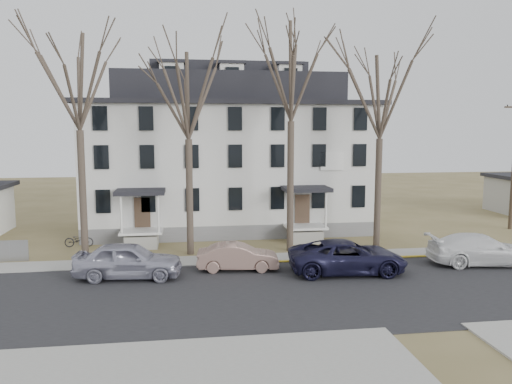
{
  "coord_description": "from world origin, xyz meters",
  "views": [
    {
      "loc": [
        -5.19,
        -19.27,
        7.36
      ],
      "look_at": [
        -1.19,
        9.0,
        3.73
      ],
      "focal_mm": 35.0,
      "sensor_mm": 36.0,
      "label": 1
    }
  ],
  "objects": [
    {
      "name": "ground",
      "position": [
        0.0,
        0.0,
        0.0
      ],
      "size": [
        120.0,
        120.0,
        0.0
      ],
      "primitive_type": "plane",
      "color": "olive",
      "rests_on": "ground"
    },
    {
      "name": "main_road",
      "position": [
        0.0,
        2.0,
        0.0
      ],
      "size": [
        120.0,
        10.0,
        0.04
      ],
      "primitive_type": "cube",
      "color": "#27272A",
      "rests_on": "ground"
    },
    {
      "name": "far_sidewalk",
      "position": [
        0.0,
        8.0,
        0.0
      ],
      "size": [
        120.0,
        2.0,
        0.08
      ],
      "primitive_type": "cube",
      "color": "#A09F97",
      "rests_on": "ground"
    },
    {
      "name": "near_sidewalk_left",
      "position": [
        -8.0,
        -5.0,
        0.0
      ],
      "size": [
        20.0,
        5.0,
        0.08
      ],
      "primitive_type": "cube",
      "color": "#A09F97",
      "rests_on": "ground"
    },
    {
      "name": "yellow_curb",
      "position": [
        5.0,
        7.1,
        0.0
      ],
      "size": [
        14.0,
        0.25,
        0.06
      ],
      "primitive_type": "cube",
      "color": "gold",
      "rests_on": "ground"
    },
    {
      "name": "boarding_house",
      "position": [
        -2.0,
        17.95,
        5.38
      ],
      "size": [
        20.8,
        12.36,
        12.05
      ],
      "color": "slate",
      "rests_on": "ground"
    },
    {
      "name": "tree_far_left",
      "position": [
        -11.0,
        9.8,
        10.34
      ],
      "size": [
        8.4,
        8.4,
        13.72
      ],
      "color": "#473B31",
      "rests_on": "ground"
    },
    {
      "name": "tree_mid_left",
      "position": [
        -5.0,
        9.8,
        9.6
      ],
      "size": [
        7.8,
        7.8,
        12.74
      ],
      "color": "#473B31",
      "rests_on": "ground"
    },
    {
      "name": "tree_center",
      "position": [
        1.0,
        9.8,
        11.08
      ],
      "size": [
        9.0,
        9.0,
        14.7
      ],
      "color": "#473B31",
      "rests_on": "ground"
    },
    {
      "name": "tree_mid_right",
      "position": [
        6.5,
        9.8,
        9.6
      ],
      "size": [
        7.8,
        7.8,
        12.74
      ],
      "color": "#473B31",
      "rests_on": "ground"
    },
    {
      "name": "car_silver",
      "position": [
        -8.08,
        5.3,
        0.89
      ],
      "size": [
        5.4,
        2.57,
        1.78
      ],
      "primitive_type": "imported",
      "rotation": [
        0.0,
        0.0,
        1.48
      ],
      "color": "#A9A8BC",
      "rests_on": "ground"
    },
    {
      "name": "car_tan",
      "position": [
        -2.58,
        5.95,
        0.7
      ],
      "size": [
        4.35,
        1.88,
        1.39
      ],
      "primitive_type": "imported",
      "rotation": [
        0.0,
        0.0,
        1.47
      ],
      "color": "gray",
      "rests_on": "ground"
    },
    {
      "name": "car_navy",
      "position": [
        2.92,
        4.67,
        0.83
      ],
      "size": [
        6.16,
        3.14,
        1.67
      ],
      "primitive_type": "imported",
      "rotation": [
        0.0,
        0.0,
        1.51
      ],
      "color": "#191834",
      "rests_on": "ground"
    },
    {
      "name": "car_white",
      "position": [
        10.61,
        5.16,
        0.83
      ],
      "size": [
        5.92,
        2.96,
        1.65
      ],
      "primitive_type": "imported",
      "rotation": [
        0.0,
        0.0,
        1.45
      ],
      "color": "white",
      "rests_on": "ground"
    },
    {
      "name": "bicycle_left",
      "position": [
        -11.87,
        12.38,
        0.46
      ],
      "size": [
        1.75,
        0.63,
        0.91
      ],
      "primitive_type": "imported",
      "rotation": [
        0.0,
        0.0,
        1.56
      ],
      "color": "black",
      "rests_on": "ground"
    }
  ]
}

